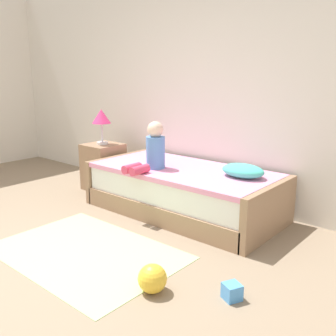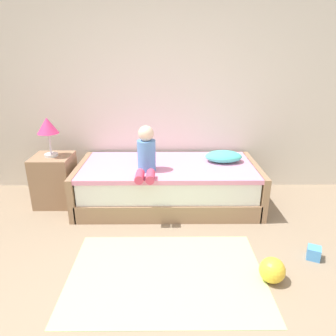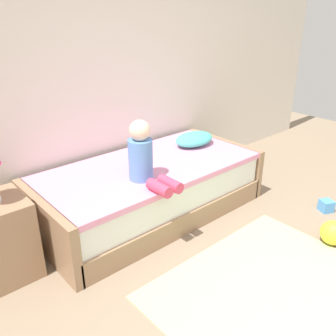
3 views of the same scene
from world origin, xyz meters
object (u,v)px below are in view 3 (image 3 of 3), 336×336
bed (150,190)px  child_figure (144,157)px  pillow (194,139)px  toy_ball (333,233)px  toy_block (326,206)px

bed → child_figure: bearing=-135.7°
bed → pillow: pillow is taller
bed → child_figure: (-0.23, -0.23, 0.46)m
toy_ball → toy_block: 0.55m
child_figure → toy_ball: size_ratio=2.48×
child_figure → toy_block: 1.87m
bed → pillow: 0.74m
toy_ball → toy_block: toy_ball is taller
child_figure → pillow: size_ratio=1.16×
child_figure → pillow: child_figure is taller
child_figure → pillow: 0.97m
bed → pillow: size_ratio=4.80×
bed → toy_ball: bearing=-59.3°
child_figure → pillow: (0.90, 0.33, -0.14)m
bed → toy_ball: (0.82, -1.38, -0.14)m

